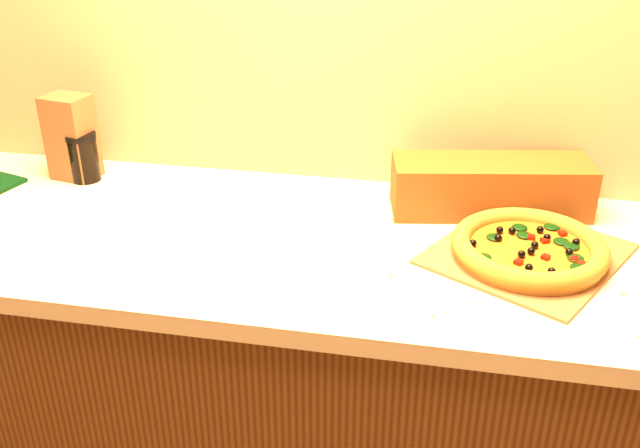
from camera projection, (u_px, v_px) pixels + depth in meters
The scene contains 7 objects.
cabinet at pixel (316, 406), 1.75m from camera, with size 2.80×0.65×0.86m, color #47200F.
countertop at pixel (316, 246), 1.54m from camera, with size 2.84×0.68×0.04m, color beige.
pizza_peel at pixel (530, 251), 1.47m from camera, with size 0.47×0.53×0.01m.
pizza at pixel (529, 248), 1.44m from camera, with size 0.31×0.31×0.04m.
bread_bag at pixel (490, 186), 1.63m from camera, with size 0.44×0.14×0.12m, color brown.
paper_bag at pixel (71, 137), 1.78m from camera, with size 0.11×0.09×0.21m, color brown.
dark_jar at pixel (83, 157), 1.78m from camera, with size 0.08×0.08×0.12m.
Camera 1 is at (0.27, 0.10, 1.63)m, focal length 40.00 mm.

